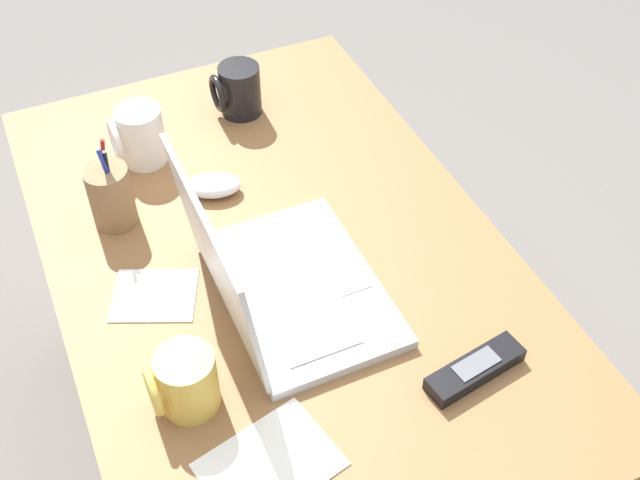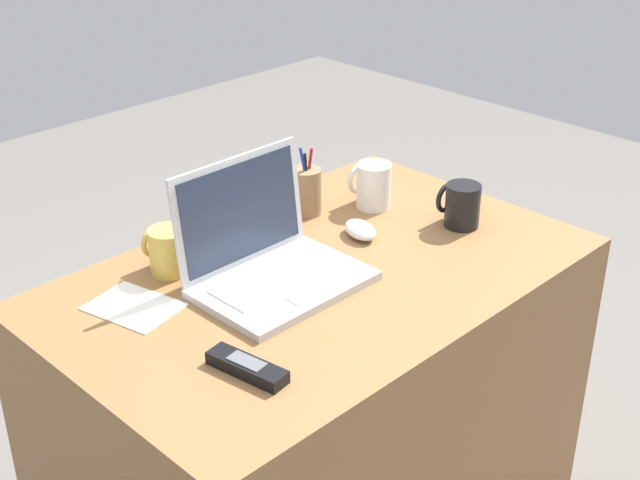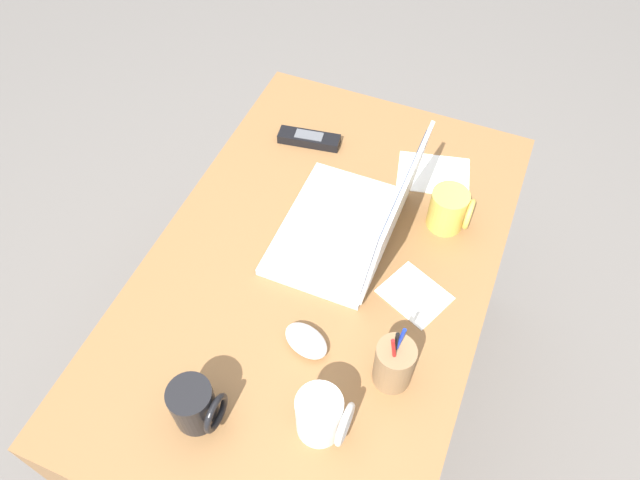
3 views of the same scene
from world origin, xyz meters
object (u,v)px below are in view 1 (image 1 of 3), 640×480
(coffee_mug_white, at_px, (238,90))
(pen_holder, at_px, (111,196))
(computer_mouse, at_px, (214,185))
(cordless_phone, at_px, (475,369))
(laptop, at_px, (276,280))
(coffee_mug_tall, at_px, (139,136))
(coffee_mug_spare, at_px, (185,382))

(coffee_mug_white, height_order, pen_holder, pen_holder)
(computer_mouse, relative_size, coffee_mug_white, 0.95)
(coffee_mug_white, height_order, cordless_phone, coffee_mug_white)
(laptop, bearing_deg, cordless_phone, -139.44)
(computer_mouse, xyz_separation_m, coffee_mug_tall, (0.14, 0.09, 0.04))
(laptop, bearing_deg, coffee_mug_spare, 123.56)
(computer_mouse, distance_m, coffee_mug_spare, 0.44)
(coffee_mug_tall, distance_m, cordless_phone, 0.73)
(coffee_mug_tall, relative_size, coffee_mug_spare, 1.12)
(cordless_phone, xyz_separation_m, pen_holder, (0.52, 0.39, 0.04))
(coffee_mug_spare, bearing_deg, cordless_phone, -107.47)
(coffee_mug_tall, bearing_deg, laptop, -166.94)
(laptop, xyz_separation_m, coffee_mug_white, (0.49, -0.12, 0.00))
(coffee_mug_tall, bearing_deg, cordless_phone, -155.28)
(coffee_mug_white, bearing_deg, coffee_mug_tall, 107.07)
(coffee_mug_tall, height_order, coffee_mug_spare, coffee_mug_tall)
(computer_mouse, bearing_deg, coffee_mug_white, -11.14)
(coffee_mug_white, xyz_separation_m, coffee_mug_spare, (-0.61, 0.30, -0.00))
(coffee_mug_spare, relative_size, cordless_phone, 0.61)
(coffee_mug_tall, height_order, pen_holder, pen_holder)
(coffee_mug_tall, bearing_deg, pen_holder, 148.36)
(laptop, height_order, pen_holder, laptop)
(coffee_mug_tall, xyz_separation_m, cordless_phone, (-0.66, -0.31, -0.04))
(coffee_mug_white, distance_m, pen_holder, 0.36)
(coffee_mug_spare, xyz_separation_m, pen_holder, (0.40, 0.00, 0.01))
(coffee_mug_tall, relative_size, cordless_phone, 0.69)
(coffee_mug_white, xyz_separation_m, cordless_phone, (-0.73, -0.09, -0.04))
(computer_mouse, height_order, coffee_mug_spare, coffee_mug_spare)
(laptop, distance_m, coffee_mug_white, 0.50)
(computer_mouse, bearing_deg, cordless_phone, -137.76)
(laptop, height_order, coffee_mug_spare, laptop)
(coffee_mug_white, xyz_separation_m, coffee_mug_tall, (-0.07, 0.21, 0.00))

